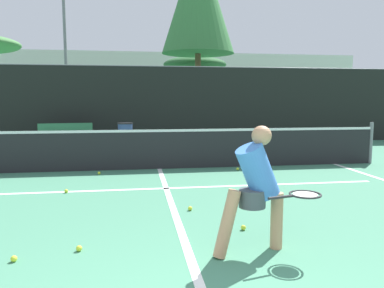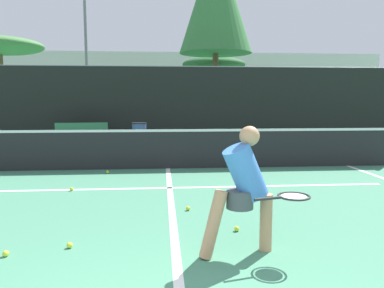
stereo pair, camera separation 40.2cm
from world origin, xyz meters
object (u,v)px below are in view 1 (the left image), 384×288
Objects in this scene: player_practicing at (257,185)px; courtside_bench at (66,135)px; trash_bin at (125,136)px; parked_car at (246,120)px.

courtside_bench is (-3.61, 9.20, -0.27)m from player_practicing.
trash_bin is at bearing 86.90° from player_practicing.
player_practicing is 1.57× the size of trash_bin.
courtside_bench is at bearing -148.75° from parked_car.
player_practicing is at bearing -79.63° from trash_bin.
trash_bin is (1.98, -0.32, -0.03)m from courtside_bench.
courtside_bench is 0.39× the size of parked_car.
parked_car is (5.65, 4.95, 0.21)m from trash_bin.
parked_car reaches higher than courtside_bench.
trash_bin is at bearing -16.13° from courtside_bench.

